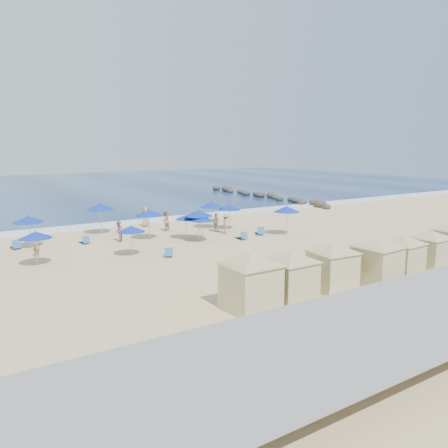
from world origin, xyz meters
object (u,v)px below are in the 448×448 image
Objects in this scene: umbrella_8 at (199,213)px; cabana_3 at (377,255)px; umbrella_9 at (212,205)px; umbrella_12 at (202,218)px; umbrella_7 at (186,217)px; cabana_5 at (430,244)px; beachgoer_1 at (119,231)px; cabana_0 at (251,274)px; cabana_2 at (333,260)px; umbrella_11 at (287,209)px; umbrella_4 at (100,207)px; beachgoer_3 at (226,224)px; cabana_1 at (291,269)px; umbrella_3 at (35,235)px; umbrella_10 at (230,207)px; trash_bin at (293,264)px; umbrella_5 at (149,213)px; beachgoer_0 at (36,245)px; umbrella_2 at (28,219)px; umbrella_6 at (131,229)px; beachgoer_4 at (145,217)px; cabana_4 at (403,250)px; beachgoer_2 at (216,222)px; rock_jetty at (264,195)px; beachgoer_5 at (165,221)px.

cabana_3 is at bearing -79.07° from umbrella_8.
umbrella_12 is at bearing -128.21° from umbrella_9.
cabana_5 is at bearing -60.54° from umbrella_7.
umbrella_7 is at bearing 100.28° from beachgoer_1.
umbrella_9 is at bearing 64.36° from cabana_0.
umbrella_11 is at bearing 59.42° from cabana_2.
umbrella_8 is (5.78, -6.50, -0.17)m from umbrella_4.
umbrella_4 is 10.60m from beachgoer_3.
beachgoer_3 is at bearing 68.44° from cabana_1.
cabana_1 is 15.43m from umbrella_7.
beachgoer_3 is at bearing 8.67° from umbrella_3.
cabana_3 is at bearing -95.71° from umbrella_10.
cabana_0 is 1.09× the size of cabana_2.
cabana_3 is at bearing -83.03° from trash_bin.
umbrella_10 is at bearing 1.70° from umbrella_5.
beachgoer_0 is at bearing 179.01° from umbrella_7.
cabana_5 reaches higher than umbrella_2.
umbrella_2 reaches higher than beachgoer_1.
beachgoer_1 is (-5.42, 3.59, -1.06)m from umbrella_12.
cabana_2 is at bearing 1.76° from cabana_0.
umbrella_4 is 8.46m from umbrella_6.
umbrella_11 is at bearing 11.06° from beachgoer_4.
cabana_3 is 2.57m from cabana_4.
cabana_0 is 2.16× the size of umbrella_6.
cabana_2 is 13.36m from umbrella_12.
umbrella_8 is 1.53× the size of beachgoer_1.
umbrella_3 is at bearing 177.66° from umbrella_11.
beachgoer_2 is at bearing 89.55° from cabana_3.
umbrella_12 is at bearing 78.59° from cabana_1.
umbrella_4 is at bearing 131.63° from umbrella_8.
beachgoer_3 is (-18.51, -18.83, 0.50)m from rock_jetty.
cabana_4 is 2.52× the size of beachgoer_0.
umbrella_10 reaches higher than beachgoer_2.
trash_bin is 9.75m from umbrella_12.
umbrella_3 is 16.34m from umbrella_9.
beachgoer_4 is at bearing 100.25° from beachgoer_2.
cabana_4 reaches higher than beachgoer_1.
trash_bin is 0.32× the size of umbrella_10.
beachgoer_2 is (3.52, 1.28, -0.97)m from umbrella_7.
beachgoer_4 is at bearing -108.03° from beachgoer_5.
umbrella_2 is at bearing 160.59° from umbrella_8.
cabana_3 is 16.10m from umbrella_7.
cabana_1 is at bearing -88.78° from umbrella_5.
umbrella_8 reaches higher than umbrella_12.
cabana_5 is 2.29× the size of beachgoer_5.
rock_jetty is at bearing 25.34° from umbrella_2.
umbrella_3 is 19.38m from umbrella_11.
beachgoer_1 is (0.74, 4.86, -1.07)m from umbrella_6.
umbrella_11 is at bearing -123.43° from rock_jetty.
umbrella_9 is at bearing 88.09° from cabana_3.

